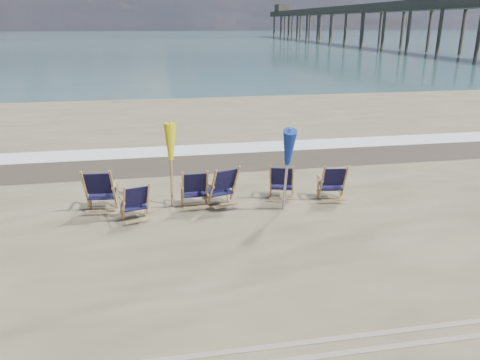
{
  "coord_description": "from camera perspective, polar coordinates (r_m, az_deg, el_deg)",
  "views": [
    {
      "loc": [
        -1.76,
        -7.29,
        4.16
      ],
      "look_at": [
        0.0,
        2.2,
        0.9
      ],
      "focal_mm": 35.0,
      "sensor_mm": 36.0,
      "label": 1
    }
  ],
  "objects": [
    {
      "name": "beach_chair_3",
      "position": [
        11.0,
        -0.62,
        -0.61
      ],
      "size": [
        0.89,
        0.94,
        1.06
      ],
      "primitive_type": null,
      "rotation": [
        0.0,
        0.0,
        3.48
      ],
      "color": "black",
      "rests_on": "ground"
    },
    {
      "name": "ocean",
      "position": [
        135.37,
        -10.19,
        16.63
      ],
      "size": [
        400.0,
        400.0,
        0.0
      ],
      "primitive_type": "plane",
      "color": "#3A5C60",
      "rests_on": "ground"
    },
    {
      "name": "beach_chair_2",
      "position": [
        10.89,
        -4.05,
        -1.03
      ],
      "size": [
        0.65,
        0.73,
        1.0
      ],
      "primitive_type": null,
      "rotation": [
        0.0,
        0.0,
        3.16
      ],
      "color": "black",
      "rests_on": "ground"
    },
    {
      "name": "surf_foam",
      "position": [
        16.23,
        -3.94,
        3.78
      ],
      "size": [
        200.0,
        1.4,
        0.01
      ],
      "primitive_type": "cube",
      "color": "silver",
      "rests_on": "ground"
    },
    {
      "name": "beach_chair_1",
      "position": [
        10.41,
        -11.16,
        -2.51
      ],
      "size": [
        0.75,
        0.8,
        0.93
      ],
      "primitive_type": null,
      "rotation": [
        0.0,
        0.0,
        3.41
      ],
      "color": "black",
      "rests_on": "ground"
    },
    {
      "name": "umbrella_yellow",
      "position": [
        10.96,
        -8.51,
        4.02
      ],
      "size": [
        0.3,
        0.3,
        1.94
      ],
      "color": "#AC874D",
      "rests_on": "ground"
    },
    {
      "name": "wet_sand_strip",
      "position": [
        14.8,
        -3.25,
        2.31
      ],
      "size": [
        200.0,
        2.6,
        0.0
      ],
      "primitive_type": "cube",
      "color": "#42362A",
      "rests_on": "ground"
    },
    {
      "name": "beach_chair_5",
      "position": [
        11.54,
        12.63,
        -0.36
      ],
      "size": [
        0.72,
        0.79,
        0.98
      ],
      "primitive_type": null,
      "rotation": [
        0.0,
        0.0,
        3.0
      ],
      "color": "black",
      "rests_on": "ground"
    },
    {
      "name": "fishing_pier",
      "position": [
        90.5,
        16.4,
        18.27
      ],
      "size": [
        4.4,
        140.0,
        9.3
      ],
      "primitive_type": null,
      "color": "#4A4036",
      "rests_on": "ground"
    },
    {
      "name": "umbrella_blue",
      "position": [
        10.21,
        5.77,
        4.27
      ],
      "size": [
        0.3,
        0.3,
        2.16
      ],
      "color": "#A5A5AD",
      "rests_on": "ground"
    },
    {
      "name": "beach_chair_4",
      "position": [
        11.37,
        6.43,
        -0.34
      ],
      "size": [
        0.79,
        0.84,
        0.96
      ],
      "primitive_type": null,
      "rotation": [
        0.0,
        0.0,
        2.84
      ],
      "color": "black",
      "rests_on": "ground"
    },
    {
      "name": "beach_chair_0",
      "position": [
        10.96,
        -15.19,
        -1.24
      ],
      "size": [
        0.77,
        0.85,
        1.1
      ],
      "primitive_type": null,
      "rotation": [
        0.0,
        0.0,
        3.05
      ],
      "color": "black",
      "rests_on": "ground"
    }
  ]
}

